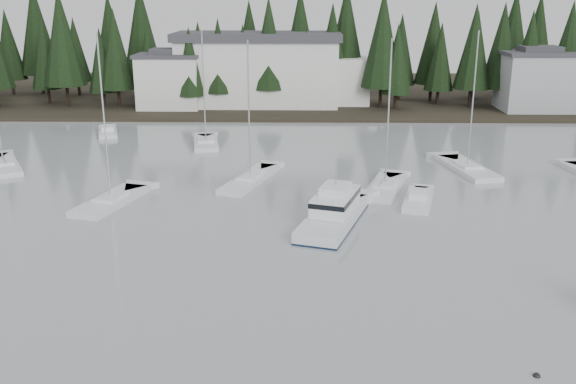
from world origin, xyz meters
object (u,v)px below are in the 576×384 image
house_west (170,80)px  sailboat_5 (4,167)px  cabin_cruiser_center (334,214)px  sailboat_7 (250,181)px  harbor_inn (271,70)px  runabout_3 (108,133)px  house_east_a (536,80)px  sailboat_2 (467,170)px  sailboat_6 (111,203)px  sailboat_9 (206,144)px  runabout_1 (418,201)px  sailboat_0 (385,189)px

house_west → sailboat_5: 35.37m
cabin_cruiser_center → sailboat_7: bearing=50.5°
harbor_inn → runabout_3: bearing=-134.5°
house_east_a → sailboat_2: sailboat_2 is taller
harbor_inn → sailboat_7: size_ratio=2.18×
sailboat_5 → sailboat_6: (14.26, -11.58, 0.01)m
house_west → sailboat_9: 24.74m
sailboat_6 → runabout_1: sailboat_6 is taller
house_west → harbor_inn: (15.04, 3.34, 1.12)m
harbor_inn → sailboat_2: (21.11, -37.11, -5.70)m
sailboat_5 → sailboat_9: (19.14, 10.61, 0.01)m
sailboat_2 → runabout_3: sailboat_2 is taller
sailboat_2 → sailboat_7: bearing=89.9°
sailboat_0 → runabout_1: size_ratio=1.98×
sailboat_5 → sailboat_7: 25.90m
sailboat_5 → runabout_1: size_ratio=1.91×
sailboat_6 → runabout_1: (25.88, 0.73, 0.05)m
sailboat_5 → sailboat_7: (25.46, -4.74, 0.00)m
sailboat_7 → sailboat_5: bearing=97.3°
house_east_a → sailboat_7: 54.24m
runabout_1 → harbor_inn: bearing=31.3°
sailboat_9 → house_west: bearing=11.0°
house_east_a → sailboat_9: bearing=-154.4°
sailboat_0 → sailboat_2: size_ratio=0.98×
runabout_1 → sailboat_7: bearing=81.9°
sailboat_0 → runabout_1: bearing=-130.2°
cabin_cruiser_center → sailboat_5: size_ratio=0.83×
house_west → sailboat_6: 45.36m
sailboat_2 → runabout_1: size_ratio=2.02×
harbor_inn → house_east_a: bearing=-6.4°
sailboat_6 → sailboat_9: bearing=3.8°
house_east_a → runabout_1: bearing=-119.6°
sailboat_2 → runabout_1: sailboat_2 is taller
sailboat_2 → sailboat_0: bearing=115.1°
house_west → sailboat_2: (36.16, -33.77, -4.58)m
house_east_a → cabin_cruiser_center: house_east_a is taller
runabout_3 → cabin_cruiser_center: bearing=-157.2°
sailboat_7 → harbor_inn: bearing=17.4°
house_west → sailboat_0: sailboat_0 is taller
house_west → house_east_a: size_ratio=0.90×
house_east_a → runabout_1: 49.96m
sailboat_9 → runabout_1: bearing=-145.0°
house_east_a → runabout_3: bearing=-164.9°
house_east_a → sailboat_2: 37.63m
house_east_a → sailboat_5: (-64.69, -32.41, -4.83)m
sailboat_7 → runabout_1: bearing=-94.8°
sailboat_9 → runabout_1: 30.03m
house_east_a → runabout_1: (-24.55, -43.26, -4.77)m
runabout_1 → runabout_3: 43.85m
house_east_a → runabout_3: 61.09m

